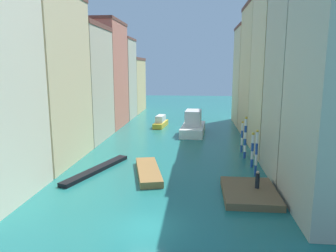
{
  "coord_description": "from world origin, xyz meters",
  "views": [
    {
      "loc": [
        3.37,
        -19.32,
        10.6
      ],
      "look_at": [
        -1.33,
        29.33,
        1.5
      ],
      "focal_mm": 33.66,
      "sensor_mm": 36.0,
      "label": 1
    }
  ],
  "objects": [
    {
      "name": "building_left_1",
      "position": [
        -14.19,
        14.22,
        9.48
      ],
      "size": [
        7.95,
        11.73,
        18.94
      ],
      "color": "beige",
      "rests_on": "ground"
    },
    {
      "name": "ground_plane",
      "position": [
        0.0,
        24.5,
        0.0
      ],
      "size": [
        154.0,
        154.0,
        0.0
      ],
      "primitive_type": "plane",
      "color": "#1E6B66"
    },
    {
      "name": "building_left_2",
      "position": [
        -14.19,
        25.48,
        8.35
      ],
      "size": [
        7.95,
        10.7,
        16.67
      ],
      "color": "#BCB299",
      "rests_on": "ground"
    },
    {
      "name": "gondola_black",
      "position": [
        -6.97,
        11.03,
        0.2
      ],
      "size": [
        4.27,
        9.98,
        0.39
      ],
      "color": "black",
      "rests_on": "ground"
    },
    {
      "name": "building_right_4",
      "position": [
        14.19,
        41.61,
        9.1
      ],
      "size": [
        7.95,
        10.28,
        18.17
      ],
      "color": "beige",
      "rests_on": "ground"
    },
    {
      "name": "mooring_pole_2",
      "position": [
        8.95,
        17.45,
        2.55
      ],
      "size": [
        0.34,
        0.34,
        5.0
      ],
      "color": "#1E479E",
      "rests_on": "ground"
    },
    {
      "name": "mooring_pole_0",
      "position": [
        9.12,
        11.13,
        2.39
      ],
      "size": [
        0.27,
        0.27,
        4.7
      ],
      "color": "#1E479E",
      "rests_on": "ground"
    },
    {
      "name": "building_right_2",
      "position": [
        14.19,
        20.32,
        10.25
      ],
      "size": [
        7.95,
        9.16,
        20.47
      ],
      "color": "beige",
      "rests_on": "ground"
    },
    {
      "name": "waterfront_dock",
      "position": [
        7.78,
        6.11,
        0.29
      ],
      "size": [
        4.42,
        6.05,
        0.57
      ],
      "color": "brown",
      "rests_on": "ground"
    },
    {
      "name": "motorboat_0",
      "position": [
        -1.51,
        10.58,
        0.32
      ],
      "size": [
        3.94,
        8.18,
        0.65
      ],
      "color": "olive",
      "rests_on": "ground"
    },
    {
      "name": "mooring_pole_3",
      "position": [
        8.94,
        20.1,
        2.05
      ],
      "size": [
        0.28,
        0.28,
        4.02
      ],
      "color": "#1E479E",
      "rests_on": "ground"
    },
    {
      "name": "vaporetto_white",
      "position": [
        2.6,
        31.03,
        1.37
      ],
      "size": [
        4.08,
        9.22,
        3.84
      ],
      "color": "white",
      "rests_on": "ground"
    },
    {
      "name": "building_right_3",
      "position": [
        14.19,
        30.56,
        10.06
      ],
      "size": [
        7.95,
        11.32,
        20.11
      ],
      "color": "beige",
      "rests_on": "ground"
    },
    {
      "name": "building_left_5",
      "position": [
        -14.19,
        56.08,
        6.47
      ],
      "size": [
        7.95,
        11.97,
        12.91
      ],
      "color": "#DBB77A",
      "rests_on": "ground"
    },
    {
      "name": "building_left_3",
      "position": [
        -14.19,
        36.22,
        9.34
      ],
      "size": [
        7.95,
        10.76,
        18.65
      ],
      "color": "#C6705B",
      "rests_on": "ground"
    },
    {
      "name": "person_on_dock",
      "position": [
        8.44,
        6.46,
        1.28
      ],
      "size": [
        0.36,
        0.36,
        1.51
      ],
      "color": "black",
      "rests_on": "waterfront_dock"
    },
    {
      "name": "motorboat_1",
      "position": [
        -3.39,
        36.61,
        0.82
      ],
      "size": [
        2.27,
        5.88,
        2.08
      ],
      "color": "gold",
      "rests_on": "ground"
    },
    {
      "name": "mooring_pole_1",
      "position": [
        9.25,
        14.08,
        1.97
      ],
      "size": [
        0.32,
        0.32,
        3.84
      ],
      "color": "#1E479E",
      "rests_on": "ground"
    },
    {
      "name": "building_right_1",
      "position": [
        14.19,
        11.57,
        9.86
      ],
      "size": [
        7.95,
        7.86,
        19.7
      ],
      "color": "#BCB299",
      "rests_on": "ground"
    },
    {
      "name": "building_left_4",
      "position": [
        -14.19,
        46.01,
        8.3
      ],
      "size": [
        7.95,
        8.18,
        16.58
      ],
      "color": "#BCB299",
      "rests_on": "ground"
    }
  ]
}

